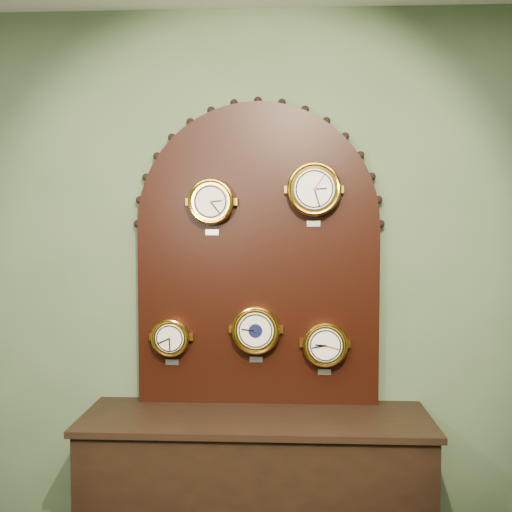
# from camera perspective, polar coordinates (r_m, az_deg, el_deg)

# --- Properties ---
(wall_back) EXTENTS (4.00, 0.00, 4.00)m
(wall_back) POSITION_cam_1_polar(r_m,az_deg,el_deg) (3.12, 0.22, -3.05)
(wall_back) COLOR #4E6646
(wall_back) RESTS_ON ground
(shop_counter) EXTENTS (1.60, 0.50, 0.80)m
(shop_counter) POSITION_cam_1_polar(r_m,az_deg,el_deg) (3.13, -0.02, -22.14)
(shop_counter) COLOR black
(shop_counter) RESTS_ON ground_plane
(display_board) EXTENTS (1.26, 0.06, 1.53)m
(display_board) POSITION_cam_1_polar(r_m,az_deg,el_deg) (3.05, 0.18, 1.07)
(display_board) COLOR black
(display_board) RESTS_ON shop_counter
(roman_clock) EXTENTS (0.22, 0.08, 0.28)m
(roman_clock) POSITION_cam_1_polar(r_m,az_deg,el_deg) (3.00, -4.19, 5.05)
(roman_clock) COLOR #C48A29
(roman_clock) RESTS_ON display_board
(arabic_clock) EXTENTS (0.26, 0.08, 0.31)m
(arabic_clock) POSITION_cam_1_polar(r_m,az_deg,el_deg) (2.99, 5.43, 6.19)
(arabic_clock) COLOR #C48A29
(arabic_clock) RESTS_ON display_board
(hygrometer) EXTENTS (0.19, 0.08, 0.24)m
(hygrometer) POSITION_cam_1_polar(r_m,az_deg,el_deg) (3.09, -7.94, -7.51)
(hygrometer) COLOR #C48A29
(hygrometer) RESTS_ON display_board
(barometer) EXTENTS (0.24, 0.08, 0.29)m
(barometer) POSITION_cam_1_polar(r_m,az_deg,el_deg) (3.03, -0.02, -6.89)
(barometer) COLOR #C48A29
(barometer) RESTS_ON display_board
(tide_clock) EXTENTS (0.22, 0.08, 0.27)m
(tide_clock) POSITION_cam_1_polar(r_m,az_deg,el_deg) (3.04, 6.45, -8.17)
(tide_clock) COLOR #C48A29
(tide_clock) RESTS_ON display_board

